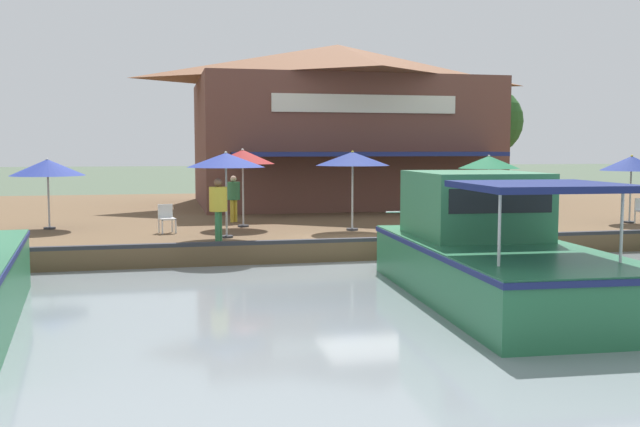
{
  "coord_description": "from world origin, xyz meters",
  "views": [
    {
      "loc": [
        18.32,
        -5.41,
        3.11
      ],
      "look_at": [
        -1.0,
        -1.11,
        1.3
      ],
      "focal_mm": 40.0,
      "sensor_mm": 36.0,
      "label": 1
    }
  ],
  "objects_px": {
    "person_mid_patio": "(234,193)",
    "person_near_entrance": "(419,194)",
    "patio_umbrella_mid_patio_left": "(243,157)",
    "patio_umbrella_by_entrance": "(489,162)",
    "cafe_chair_far_corner_seat": "(166,217)",
    "motorboat_distant_upstream": "(479,250)",
    "patio_umbrella_mid_patio_right": "(47,167)",
    "person_at_quay_edge": "(218,202)",
    "patio_umbrella_near_quay_edge": "(632,163)",
    "patio_umbrella_back_row": "(353,159)",
    "waterfront_restaurant": "(338,124)",
    "tree_upstream_bank": "(487,123)",
    "patio_umbrella_far_corner": "(226,160)"
  },
  "relations": [
    {
      "from": "patio_umbrella_mid_patio_left",
      "to": "patio_umbrella_back_row",
      "type": "relative_size",
      "value": 1.03
    },
    {
      "from": "cafe_chair_far_corner_seat",
      "to": "patio_umbrella_mid_patio_left",
      "type": "bearing_deg",
      "value": 115.25
    },
    {
      "from": "patio_umbrella_mid_patio_left",
      "to": "patio_umbrella_far_corner",
      "type": "bearing_deg",
      "value": -16.03
    },
    {
      "from": "patio_umbrella_mid_patio_left",
      "to": "motorboat_distant_upstream",
      "type": "bearing_deg",
      "value": 24.38
    },
    {
      "from": "cafe_chair_far_corner_seat",
      "to": "motorboat_distant_upstream",
      "type": "height_order",
      "value": "motorboat_distant_upstream"
    },
    {
      "from": "patio_umbrella_mid_patio_right",
      "to": "motorboat_distant_upstream",
      "type": "bearing_deg",
      "value": 46.36
    },
    {
      "from": "patio_umbrella_mid_patio_right",
      "to": "patio_umbrella_far_corner",
      "type": "xyz_separation_m",
      "value": [
        3.36,
        5.21,
        0.26
      ]
    },
    {
      "from": "patio_umbrella_by_entrance",
      "to": "person_mid_patio",
      "type": "xyz_separation_m",
      "value": [
        -1.15,
        -8.84,
        -1.05
      ]
    },
    {
      "from": "patio_umbrella_by_entrance",
      "to": "person_mid_patio",
      "type": "bearing_deg",
      "value": -97.39
    },
    {
      "from": "patio_umbrella_mid_patio_left",
      "to": "patio_umbrella_by_entrance",
      "type": "height_order",
      "value": "patio_umbrella_mid_patio_left"
    },
    {
      "from": "waterfront_restaurant",
      "to": "person_near_entrance",
      "type": "xyz_separation_m",
      "value": [
        9.46,
        0.39,
        -2.62
      ]
    },
    {
      "from": "patio_umbrella_mid_patio_right",
      "to": "cafe_chair_far_corner_seat",
      "type": "height_order",
      "value": "patio_umbrella_mid_patio_right"
    },
    {
      "from": "person_near_entrance",
      "to": "person_mid_patio",
      "type": "bearing_deg",
      "value": -110.91
    },
    {
      "from": "waterfront_restaurant",
      "to": "tree_upstream_bank",
      "type": "height_order",
      "value": "waterfront_restaurant"
    },
    {
      "from": "patio_umbrella_back_row",
      "to": "patio_umbrella_by_entrance",
      "type": "xyz_separation_m",
      "value": [
        -2.1,
        5.53,
        -0.17
      ]
    },
    {
      "from": "patio_umbrella_back_row",
      "to": "cafe_chair_far_corner_seat",
      "type": "distance_m",
      "value": 5.87
    },
    {
      "from": "patio_umbrella_mid_patio_right",
      "to": "person_near_entrance",
      "type": "bearing_deg",
      "value": 83.39
    },
    {
      "from": "person_mid_patio",
      "to": "person_near_entrance",
      "type": "bearing_deg",
      "value": 69.09
    },
    {
      "from": "waterfront_restaurant",
      "to": "patio_umbrella_near_quay_edge",
      "type": "bearing_deg",
      "value": 36.1
    },
    {
      "from": "patio_umbrella_mid_patio_left",
      "to": "patio_umbrella_near_quay_edge",
      "type": "relative_size",
      "value": 1.09
    },
    {
      "from": "patio_umbrella_back_row",
      "to": "cafe_chair_far_corner_seat",
      "type": "height_order",
      "value": "patio_umbrella_back_row"
    },
    {
      "from": "patio_umbrella_mid_patio_right",
      "to": "person_mid_patio",
      "type": "bearing_deg",
      "value": 98.59
    },
    {
      "from": "patio_umbrella_mid_patio_right",
      "to": "person_at_quay_edge",
      "type": "bearing_deg",
      "value": 49.46
    },
    {
      "from": "patio_umbrella_mid_patio_right",
      "to": "cafe_chair_far_corner_seat",
      "type": "distance_m",
      "value": 4.25
    },
    {
      "from": "patio_umbrella_mid_patio_left",
      "to": "person_mid_patio",
      "type": "relative_size",
      "value": 1.58
    },
    {
      "from": "motorboat_distant_upstream",
      "to": "tree_upstream_bank",
      "type": "relative_size",
      "value": 1.58
    },
    {
      "from": "patio_umbrella_near_quay_edge",
      "to": "person_near_entrance",
      "type": "bearing_deg",
      "value": -97.52
    },
    {
      "from": "person_mid_patio",
      "to": "patio_umbrella_by_entrance",
      "type": "bearing_deg",
      "value": 82.61
    },
    {
      "from": "patio_umbrella_mid_patio_left",
      "to": "cafe_chair_far_corner_seat",
      "type": "height_order",
      "value": "patio_umbrella_mid_patio_left"
    },
    {
      "from": "patio_umbrella_far_corner",
      "to": "patio_umbrella_mid_patio_right",
      "type": "bearing_deg",
      "value": -122.79
    },
    {
      "from": "tree_upstream_bank",
      "to": "motorboat_distant_upstream",
      "type": "bearing_deg",
      "value": -25.93
    },
    {
      "from": "person_near_entrance",
      "to": "person_mid_patio",
      "type": "xyz_separation_m",
      "value": [
        -2.23,
        -5.85,
        -0.03
      ]
    },
    {
      "from": "motorboat_distant_upstream",
      "to": "waterfront_restaurant",
      "type": "bearing_deg",
      "value": 175.84
    },
    {
      "from": "waterfront_restaurant",
      "to": "cafe_chair_far_corner_seat",
      "type": "bearing_deg",
      "value": -37.91
    },
    {
      "from": "patio_umbrella_mid_patio_right",
      "to": "patio_umbrella_mid_patio_left",
      "type": "distance_m",
      "value": 6.03
    },
    {
      "from": "patio_umbrella_far_corner",
      "to": "tree_upstream_bank",
      "type": "distance_m",
      "value": 20.57
    },
    {
      "from": "patio_umbrella_by_entrance",
      "to": "person_near_entrance",
      "type": "height_order",
      "value": "patio_umbrella_by_entrance"
    },
    {
      "from": "waterfront_restaurant",
      "to": "patio_umbrella_far_corner",
      "type": "distance_m",
      "value": 13.05
    },
    {
      "from": "person_at_quay_edge",
      "to": "person_near_entrance",
      "type": "bearing_deg",
      "value": 112.9
    },
    {
      "from": "patio_umbrella_mid_patio_left",
      "to": "person_near_entrance",
      "type": "xyz_separation_m",
      "value": [
        0.68,
        5.7,
        -1.22
      ]
    },
    {
      "from": "waterfront_restaurant",
      "to": "person_near_entrance",
      "type": "bearing_deg",
      "value": 2.39
    },
    {
      "from": "patio_umbrella_near_quay_edge",
      "to": "patio_umbrella_far_corner",
      "type": "bearing_deg",
      "value": -85.58
    },
    {
      "from": "tree_upstream_bank",
      "to": "patio_umbrella_near_quay_edge",
      "type": "bearing_deg",
      "value": -4.62
    },
    {
      "from": "patio_umbrella_by_entrance",
      "to": "patio_umbrella_mid_patio_right",
      "type": "bearing_deg",
      "value": -91.04
    },
    {
      "from": "cafe_chair_far_corner_seat",
      "to": "motorboat_distant_upstream",
      "type": "xyz_separation_m",
      "value": [
        7.73,
        6.44,
        -0.12
      ]
    },
    {
      "from": "patio_umbrella_near_quay_edge",
      "to": "person_near_entrance",
      "type": "distance_m",
      "value": 7.32
    },
    {
      "from": "patio_umbrella_mid_patio_left",
      "to": "patio_umbrella_near_quay_edge",
      "type": "distance_m",
      "value": 13.0
    },
    {
      "from": "motorboat_distant_upstream",
      "to": "patio_umbrella_by_entrance",
      "type": "bearing_deg",
      "value": 153.26
    },
    {
      "from": "patio_umbrella_back_row",
      "to": "person_near_entrance",
      "type": "height_order",
      "value": "patio_umbrella_back_row"
    },
    {
      "from": "person_at_quay_edge",
      "to": "waterfront_restaurant",
      "type": "bearing_deg",
      "value": 152.66
    }
  ]
}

